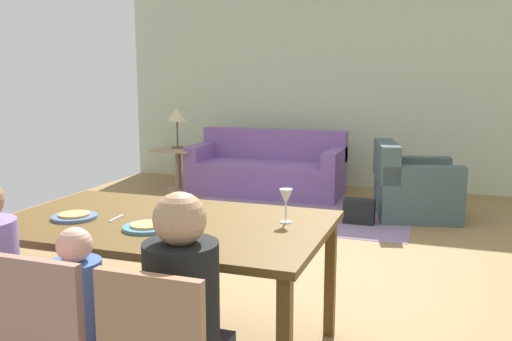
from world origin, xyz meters
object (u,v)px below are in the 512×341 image
object	(u,v)px
couch	(267,170)
handbag	(359,211)
person_child	(84,335)
wine_glass	(286,199)
plate_near_man	(75,217)
dining_table	(164,232)
side_table	(178,163)
plate_near_child	(147,227)
dining_chair_child	(57,340)
person_woman	(187,335)
armchair	(412,188)
table_lamp	(177,116)

from	to	relation	value
couch	handbag	size ratio (longest dim) A/B	6.23
person_child	handbag	size ratio (longest dim) A/B	2.89
wine_glass	person_child	xyz separation A→B (m)	(-0.64, -0.92, -0.46)
handbag	plate_near_man	bearing A→B (deg)	-108.96
person_child	couch	world-z (taller)	person_child
dining_table	side_table	size ratio (longest dim) A/B	3.09
plate_near_man	plate_near_child	distance (m)	0.50
plate_near_man	dining_chair_child	xyz separation A→B (m)	(0.49, -0.79, -0.28)
person_child	person_woman	size ratio (longest dim) A/B	0.83
plate_near_man	side_table	world-z (taller)	plate_near_man
dining_chair_child	person_child	bearing A→B (deg)	89.43
person_woman	side_table	bearing A→B (deg)	117.38
dining_table	plate_near_child	distance (m)	0.19
person_child	armchair	distance (m)	4.47
dining_table	side_table	distance (m)	4.46
wine_glass	couch	xyz separation A→B (m)	(-1.42, 4.08, -0.59)
plate_near_child	side_table	xyz separation A→B (m)	(-1.96, 4.18, -0.39)
armchair	couch	bearing A→B (deg)	160.46
couch	table_lamp	distance (m)	1.40
plate_near_man	person_child	xyz separation A→B (m)	(0.49, -0.62, -0.34)
person_child	armchair	size ratio (longest dim) A/B	0.90
dining_chair_child	couch	xyz separation A→B (m)	(-0.78, 5.17, -0.19)
person_woman	armchair	bearing A→B (deg)	81.85
dining_chair_child	armchair	bearing A→B (deg)	76.11
person_woman	armchair	distance (m)	4.37
person_child	armchair	xyz separation A→B (m)	(1.11, 4.32, -0.11)
plate_near_child	table_lamp	world-z (taller)	table_lamp
person_child	couch	bearing A→B (deg)	98.87
dining_chair_child	wine_glass	bearing A→B (deg)	59.32
armchair	side_table	bearing A→B (deg)	172.36
plate_near_child	side_table	distance (m)	4.63
dining_chair_child	person_child	size ratio (longest dim) A/B	0.94
dining_table	wine_glass	xyz separation A→B (m)	(0.64, 0.18, 0.20)
handbag	armchair	bearing A→B (deg)	44.47
plate_near_child	wine_glass	world-z (taller)	wine_glass
dining_table	wine_glass	distance (m)	0.70
plate_near_man	table_lamp	distance (m)	4.38
wine_glass	armchair	size ratio (longest dim) A/B	0.18
plate_near_child	person_woman	xyz separation A→B (m)	(0.49, -0.55, -0.26)
dining_chair_child	side_table	distance (m)	5.28
side_table	table_lamp	size ratio (longest dim) A/B	1.07
person_woman	armchair	xyz separation A→B (m)	(0.62, 4.32, -0.19)
person_woman	armchair	world-z (taller)	person_woman
dining_table	person_child	xyz separation A→B (m)	(0.00, -0.74, -0.26)
person_woman	table_lamp	world-z (taller)	table_lamp
person_woman	couch	world-z (taller)	person_woman
plate_near_man	person_woman	size ratio (longest dim) A/B	0.23
plate_near_child	handbag	size ratio (longest dim) A/B	0.78
side_table	table_lamp	xyz separation A→B (m)	(0.00, -0.00, 0.63)
dining_table	person_child	bearing A→B (deg)	-89.96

